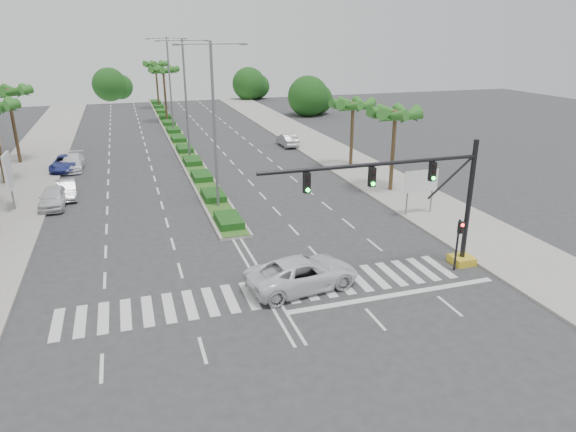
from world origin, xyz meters
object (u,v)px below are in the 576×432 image
(car_parked_d, at_px, (72,162))
(car_crossing, at_px, (303,273))
(car_parked_b, at_px, (66,190))
(car_right, at_px, (287,140))
(car_parked_c, at_px, (66,163))
(car_parked_a, at_px, (53,197))

(car_parked_d, distance_m, car_crossing, 32.45)
(car_parked_b, height_order, car_parked_d, car_parked_d)
(car_parked_d, height_order, car_right, car_parked_d)
(car_parked_b, distance_m, car_parked_c, 9.43)
(car_parked_c, bearing_deg, car_crossing, -59.05)
(car_parked_b, relative_size, car_parked_d, 0.83)
(car_parked_d, bearing_deg, car_parked_c, -176.75)
(car_parked_b, bearing_deg, car_right, 25.07)
(car_parked_a, relative_size, car_parked_c, 0.87)
(car_parked_c, xyz_separation_m, car_right, (23.60, 4.07, 0.00))
(car_parked_a, distance_m, car_right, 28.34)
(car_parked_d, relative_size, car_right, 1.14)
(car_parked_d, bearing_deg, car_parked_a, -90.97)
(car_parked_c, xyz_separation_m, car_crossing, (13.63, -29.68, 0.10))
(car_parked_a, relative_size, car_right, 1.03)
(car_parked_a, distance_m, car_parked_b, 2.32)
(car_parked_a, relative_size, car_crossing, 0.76)
(car_right, bearing_deg, car_parked_a, 32.96)
(car_parked_a, height_order, car_parked_d, car_parked_a)
(car_parked_b, bearing_deg, car_parked_a, -113.75)
(car_crossing, relative_size, car_right, 1.35)
(car_parked_b, distance_m, car_right, 26.55)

